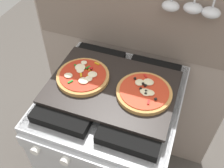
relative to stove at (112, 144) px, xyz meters
name	(u,v)px	position (x,y,z in m)	size (l,w,h in m)	color
kitchen_backsplash	(134,60)	(0.00, 0.34, 0.34)	(1.10, 0.09, 1.55)	gray
stove	(112,144)	(0.00, 0.00, 0.00)	(0.60, 0.64, 0.90)	#B7BABF
baking_tray	(112,87)	(0.00, 0.00, 0.46)	(0.54, 0.38, 0.02)	black
pizza_left	(83,76)	(-0.13, 0.00, 0.48)	(0.23, 0.23, 0.03)	#C18947
pizza_right	(144,92)	(0.14, 0.00, 0.48)	(0.23, 0.23, 0.03)	#C18947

